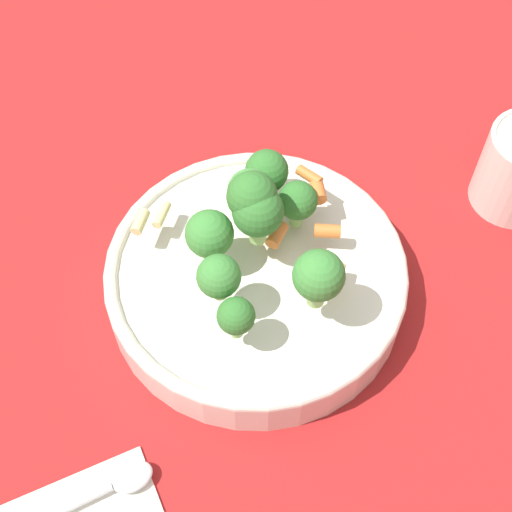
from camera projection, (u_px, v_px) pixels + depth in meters
ground_plane at (256, 292)px, 0.72m from camera, size 3.00×3.00×0.00m
bowl at (256, 278)px, 0.69m from camera, size 0.29×0.29×0.05m
pasta_salad at (258, 223)px, 0.64m from camera, size 0.20×0.20×0.10m
spoon at (87, 499)px, 0.59m from camera, size 0.16×0.12×0.01m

